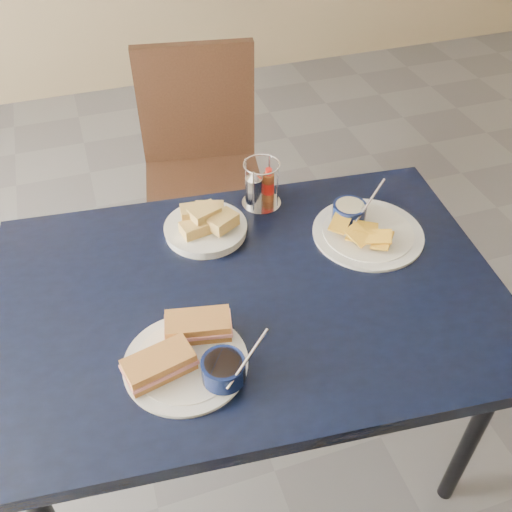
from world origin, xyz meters
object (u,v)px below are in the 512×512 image
object	(u,v)px
chair_far	(198,156)
plantain_plate	(362,226)
sandwich_plate	(190,355)
condiment_caddy	(260,188)
dining_table	(250,310)
bread_basket	(206,225)

from	to	relation	value
chair_far	plantain_plate	world-z (taller)	chair_far
chair_far	sandwich_plate	distance (m)	1.16
chair_far	condiment_caddy	size ratio (longest dim) A/B	6.81
dining_table	chair_far	xyz separation A→B (m)	(0.09, 0.94, -0.15)
sandwich_plate	bread_basket	world-z (taller)	sandwich_plate
chair_far	bread_basket	world-z (taller)	chair_far
condiment_caddy	bread_basket	bearing A→B (deg)	-157.10
chair_far	plantain_plate	distance (m)	0.90
condiment_caddy	chair_far	bearing A→B (deg)	93.54
sandwich_plate	condiment_caddy	size ratio (longest dim) A/B	2.20
bread_basket	chair_far	bearing A→B (deg)	79.08
chair_far	bread_basket	bearing A→B (deg)	-100.92
bread_basket	plantain_plate	bearing A→B (deg)	-17.75
plantain_plate	condiment_caddy	size ratio (longest dim) A/B	2.15
sandwich_plate	condiment_caddy	xyz separation A→B (m)	(0.31, 0.47, 0.03)
plantain_plate	sandwich_plate	bearing A→B (deg)	-152.58
condiment_caddy	plantain_plate	bearing A→B (deg)	-42.38
sandwich_plate	bread_basket	xyz separation A→B (m)	(0.14, 0.40, 0.00)
chair_far	condiment_caddy	xyz separation A→B (m)	(0.04, -0.63, 0.28)
plantain_plate	bread_basket	world-z (taller)	plantain_plate
sandwich_plate	bread_basket	size ratio (longest dim) A/B	1.39
dining_table	plantain_plate	size ratio (longest dim) A/B	4.39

